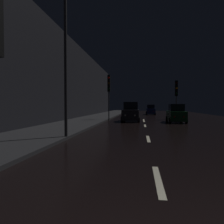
{
  "coord_description": "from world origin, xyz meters",
  "views": [
    {
      "loc": [
        -0.43,
        -2.15,
        1.77
      ],
      "look_at": [
        -3.26,
        19.71,
        1.06
      ],
      "focal_mm": 34.85,
      "sensor_mm": 36.0,
      "label": 1
    }
  ],
  "objects_px": {
    "traffic_light_far_left": "(109,87)",
    "car_parked_right_far": "(176,114)",
    "car_distant_taillights": "(151,110)",
    "traffic_light_far_right": "(176,91)",
    "streetlamp_overhead": "(74,42)",
    "car_approaching_headlights": "(131,113)"
  },
  "relations": [
    {
      "from": "car_approaching_headlights",
      "to": "streetlamp_overhead",
      "type": "bearing_deg",
      "value": -10.36
    },
    {
      "from": "traffic_light_far_right",
      "to": "streetlamp_overhead",
      "type": "xyz_separation_m",
      "value": [
        -7.78,
        -16.91,
        1.5
      ]
    },
    {
      "from": "car_parked_right_far",
      "to": "streetlamp_overhead",
      "type": "bearing_deg",
      "value": 149.71
    },
    {
      "from": "traffic_light_far_left",
      "to": "car_distant_taillights",
      "type": "height_order",
      "value": "traffic_light_far_left"
    },
    {
      "from": "traffic_light_far_left",
      "to": "car_parked_right_far",
      "type": "relative_size",
      "value": 1.4
    },
    {
      "from": "car_approaching_headlights",
      "to": "car_parked_right_far",
      "type": "relative_size",
      "value": 1.12
    },
    {
      "from": "traffic_light_far_right",
      "to": "streetlamp_overhead",
      "type": "bearing_deg",
      "value": -25.18
    },
    {
      "from": "traffic_light_far_right",
      "to": "traffic_light_far_left",
      "type": "relative_size",
      "value": 0.92
    },
    {
      "from": "traffic_light_far_left",
      "to": "car_approaching_headlights",
      "type": "distance_m",
      "value": 4.05
    },
    {
      "from": "traffic_light_far_left",
      "to": "car_parked_right_far",
      "type": "height_order",
      "value": "traffic_light_far_left"
    },
    {
      "from": "car_parked_right_far",
      "to": "traffic_light_far_left",
      "type": "bearing_deg",
      "value": 73.46
    },
    {
      "from": "streetlamp_overhead",
      "to": "car_approaching_headlights",
      "type": "distance_m",
      "value": 13.68
    },
    {
      "from": "car_parked_right_far",
      "to": "traffic_light_far_right",
      "type": "bearing_deg",
      "value": -9.14
    },
    {
      "from": "traffic_light_far_right",
      "to": "streetlamp_overhead",
      "type": "height_order",
      "value": "streetlamp_overhead"
    },
    {
      "from": "traffic_light_far_left",
      "to": "streetlamp_overhead",
      "type": "bearing_deg",
      "value": 0.81
    },
    {
      "from": "traffic_light_far_right",
      "to": "streetlamp_overhead",
      "type": "relative_size",
      "value": 0.63
    },
    {
      "from": "traffic_light_far_left",
      "to": "car_distant_taillights",
      "type": "xyz_separation_m",
      "value": [
        5.51,
        15.68,
        -2.97
      ]
    },
    {
      "from": "car_approaching_headlights",
      "to": "car_parked_right_far",
      "type": "height_order",
      "value": "car_approaching_headlights"
    },
    {
      "from": "car_distant_taillights",
      "to": "car_parked_right_far",
      "type": "relative_size",
      "value": 0.99
    },
    {
      "from": "streetlamp_overhead",
      "to": "car_distant_taillights",
      "type": "distance_m",
      "value": 30.5
    },
    {
      "from": "car_parked_right_far",
      "to": "car_distant_taillights",
      "type": "bearing_deg",
      "value": 5.48
    },
    {
      "from": "car_approaching_headlights",
      "to": "car_distant_taillights",
      "type": "bearing_deg",
      "value": 170.22
    }
  ]
}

